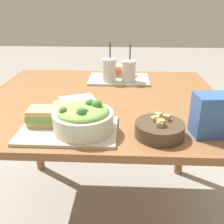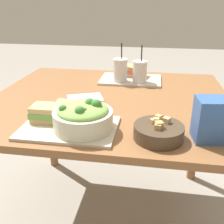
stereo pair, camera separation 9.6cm
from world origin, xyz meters
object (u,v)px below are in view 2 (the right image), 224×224
at_px(chip_bag, 217,120).
at_px(napkin_folded, 85,98).
at_px(salad_bowl, 83,116).
at_px(baguette_far, 132,69).
at_px(sandwich_near, 51,113).
at_px(sandwich_far, 134,71).
at_px(soup_bowl, 159,131).
at_px(drink_cup_dark, 120,71).
at_px(baguette_near, 74,109).
at_px(drink_cup_red, 140,72).

relative_size(chip_bag, napkin_folded, 0.80).
bearing_deg(napkin_folded, chip_bag, -30.84).
bearing_deg(salad_bowl, baguette_far, 81.84).
relative_size(sandwich_near, sandwich_far, 1.00).
bearing_deg(soup_bowl, sandwich_far, 101.37).
bearing_deg(baguette_far, drink_cup_dark, 159.50).
xyz_separation_m(sandwich_near, sandwich_far, (0.27, 0.69, -0.00)).
height_order(salad_bowl, napkin_folded, salad_bowl).
bearing_deg(chip_bag, soup_bowl, -179.84).
xyz_separation_m(baguette_near, sandwich_far, (0.19, 0.65, -0.00)).
bearing_deg(chip_bag, baguette_far, 108.80).
bearing_deg(sandwich_near, sandwich_far, 67.62).
relative_size(salad_bowl, baguette_far, 2.06).
height_order(drink_cup_red, chip_bag, drink_cup_red).
height_order(soup_bowl, drink_cup_red, drink_cup_red).
bearing_deg(sandwich_far, baguette_far, 135.98).
xyz_separation_m(soup_bowl, drink_cup_red, (-0.11, 0.63, 0.04)).
xyz_separation_m(soup_bowl, napkin_folded, (-0.36, 0.35, -0.03)).
bearing_deg(soup_bowl, baguette_far, 102.11).
bearing_deg(drink_cup_dark, sandwich_far, 60.97).
xyz_separation_m(drink_cup_dark, drink_cup_red, (0.11, -0.00, -0.00)).
bearing_deg(sandwich_near, chip_bag, -4.39).
xyz_separation_m(soup_bowl, chip_bag, (0.19, 0.02, 0.05)).
bearing_deg(baguette_near, drink_cup_dark, 3.06).
bearing_deg(baguette_far, sandwich_far, -146.78).
relative_size(baguette_near, drink_cup_dark, 0.68).
xyz_separation_m(baguette_near, drink_cup_red, (0.23, 0.53, 0.02)).
relative_size(soup_bowl, sandwich_near, 1.14).
height_order(drink_cup_dark, drink_cup_red, drink_cup_dark).
bearing_deg(sandwich_far, baguette_near, -93.66).
bearing_deg(napkin_folded, drink_cup_dark, 62.83).
height_order(salad_bowl, baguette_far, salad_bowl).
xyz_separation_m(baguette_far, chip_bag, (0.36, -0.75, 0.03)).
bearing_deg(drink_cup_red, salad_bowl, -105.26).
bearing_deg(drink_cup_red, sandwich_near, -118.45).
height_order(sandwich_far, drink_cup_red, drink_cup_red).
bearing_deg(baguette_near, drink_cup_red, -7.81).
bearing_deg(sandwich_near, drink_cup_red, 60.15).
distance_m(soup_bowl, drink_cup_red, 0.64).
distance_m(chip_bag, napkin_folded, 0.65).
bearing_deg(chip_bag, napkin_folded, 142.22).
relative_size(baguette_far, drink_cup_dark, 0.49).
xyz_separation_m(salad_bowl, drink_cup_red, (0.17, 0.62, 0.01)).
xyz_separation_m(sandwich_near, baguette_far, (0.25, 0.72, 0.00)).
distance_m(salad_bowl, sandwich_near, 0.15).
bearing_deg(baguette_near, chip_bag, -82.37).
distance_m(sandwich_near, chip_bag, 0.61).
relative_size(sandwich_near, baguette_near, 1.03).
xyz_separation_m(soup_bowl, sandwich_near, (-0.42, 0.06, 0.02)).
distance_m(sandwich_near, sandwich_far, 0.74).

